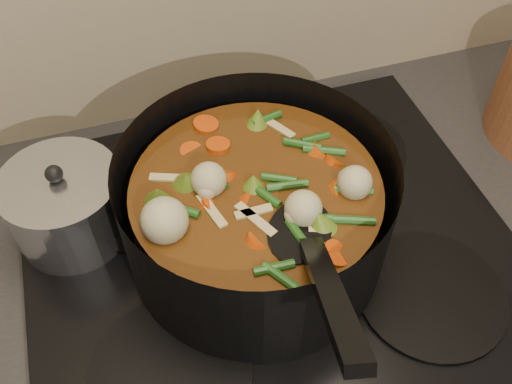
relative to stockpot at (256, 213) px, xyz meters
name	(u,v)px	position (x,y,z in m)	size (l,w,h in m)	color
stovetop	(271,249)	(0.02, 0.00, -0.08)	(0.62, 0.54, 0.03)	black
stockpot	(256,213)	(0.00, 0.00, 0.00)	(0.42, 0.49, 0.23)	black
saucepan	(67,206)	(-0.22, 0.10, -0.02)	(0.15, 0.15, 0.12)	silver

